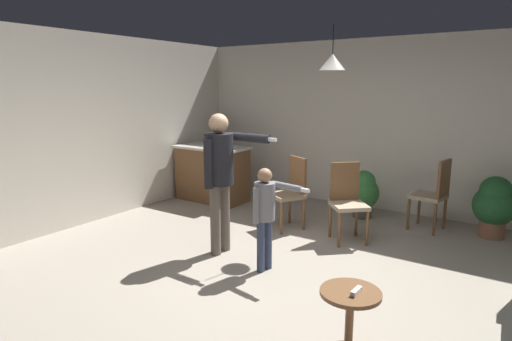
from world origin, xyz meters
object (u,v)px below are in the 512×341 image
(potted_plant_corner, at_px, (363,192))
(person_adult, at_px, (220,168))
(person_child, at_px, (265,208))
(potted_plant_by_wall, at_px, (494,204))
(dining_chair_by_counter, at_px, (347,199))
(dining_chair_centre_back, at_px, (434,192))
(dining_chair_near_wall, at_px, (291,190))
(side_table_by_couch, at_px, (350,316))
(spare_remote_on_table, at_px, (356,291))
(kitchen_counter, at_px, (212,173))

(potted_plant_corner, bearing_deg, person_adult, -112.04)
(person_child, bearing_deg, potted_plant_by_wall, 152.56)
(dining_chair_by_counter, distance_m, dining_chair_centre_back, 1.30)
(dining_chair_near_wall, height_order, dining_chair_centre_back, same)
(person_child, relative_size, potted_plant_by_wall, 1.37)
(side_table_by_couch, relative_size, potted_plant_corner, 0.72)
(dining_chair_centre_back, xyz_separation_m, potted_plant_corner, (-1.00, 0.05, -0.15))
(dining_chair_centre_back, relative_size, potted_plant_corner, 1.38)
(dining_chair_by_counter, xyz_separation_m, dining_chair_near_wall, (-0.83, 0.01, 0.00))
(dining_chair_near_wall, distance_m, potted_plant_corner, 1.23)
(dining_chair_centre_back, relative_size, spare_remote_on_table, 7.69)
(dining_chair_centre_back, relative_size, potted_plant_by_wall, 1.22)
(person_child, height_order, dining_chair_near_wall, person_child)
(potted_plant_corner, xyz_separation_m, potted_plant_by_wall, (1.72, 0.13, 0.05))
(dining_chair_centre_back, bearing_deg, dining_chair_by_counter, 148.28)
(kitchen_counter, height_order, person_child, person_child)
(side_table_by_couch, bearing_deg, dining_chair_by_counter, 112.49)
(kitchen_counter, distance_m, person_child, 3.02)
(dining_chair_by_counter, bearing_deg, person_child, 33.44)
(dining_chair_near_wall, height_order, potted_plant_corner, dining_chair_near_wall)
(dining_chair_near_wall, bearing_deg, spare_remote_on_table, 156.26)
(dining_chair_near_wall, height_order, spare_remote_on_table, dining_chair_near_wall)
(potted_plant_corner, bearing_deg, dining_chair_near_wall, -123.82)
(kitchen_counter, xyz_separation_m, potted_plant_by_wall, (4.25, 0.61, -0.03))
(side_table_by_couch, bearing_deg, dining_chair_near_wall, 127.75)
(person_child, xyz_separation_m, dining_chair_centre_back, (1.21, 2.36, -0.15))
(dining_chair_near_wall, relative_size, dining_chair_centre_back, 1.00)
(dining_chair_by_counter, bearing_deg, potted_plant_by_wall, 174.46)
(person_adult, relative_size, person_child, 1.47)
(person_adult, bearing_deg, potted_plant_by_wall, 133.65)
(side_table_by_couch, height_order, person_child, person_child)
(person_child, xyz_separation_m, spare_remote_on_table, (1.36, -0.93, -0.16))
(dining_chair_by_counter, xyz_separation_m, potted_plant_corner, (-0.15, 1.02, -0.15))
(person_adult, relative_size, potted_plant_corner, 2.28)
(side_table_by_couch, bearing_deg, potted_plant_corner, 108.34)
(person_child, relative_size, spare_remote_on_table, 8.65)
(kitchen_counter, distance_m, potted_plant_corner, 2.58)
(person_adult, height_order, spare_remote_on_table, person_adult)
(person_child, relative_size, dining_chair_by_counter, 1.12)
(potted_plant_corner, bearing_deg, potted_plant_by_wall, 4.27)
(spare_remote_on_table, bearing_deg, dining_chair_near_wall, 128.29)
(side_table_by_couch, distance_m, dining_chair_by_counter, 2.50)
(dining_chair_by_counter, distance_m, spare_remote_on_table, 2.52)
(dining_chair_near_wall, bearing_deg, potted_plant_by_wall, -126.50)
(person_adult, bearing_deg, dining_chair_near_wall, 170.68)
(person_adult, distance_m, spare_remote_on_table, 2.38)
(dining_chair_near_wall, xyz_separation_m, spare_remote_on_table, (1.83, -2.32, -0.01))
(dining_chair_by_counter, height_order, potted_plant_corner, dining_chair_by_counter)
(kitchen_counter, relative_size, potted_plant_by_wall, 1.54)
(dining_chair_by_counter, height_order, dining_chair_near_wall, same)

